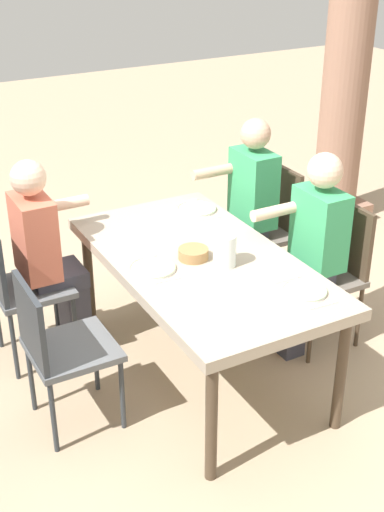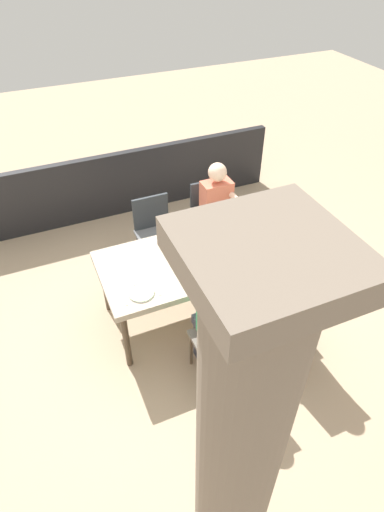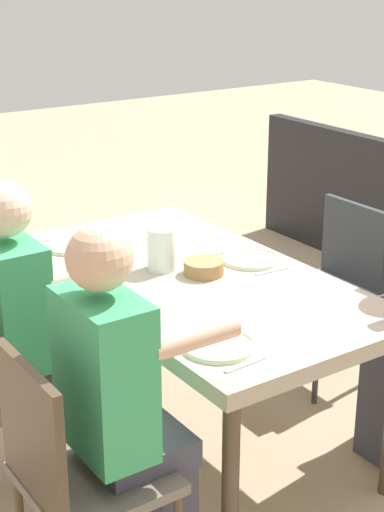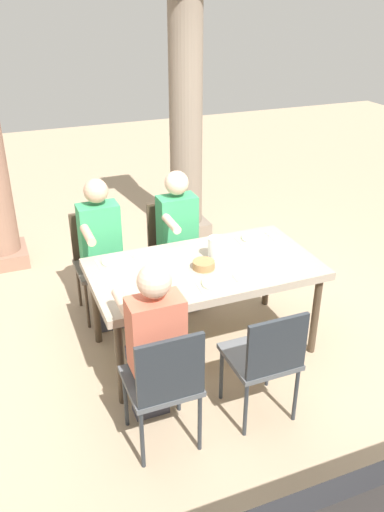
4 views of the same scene
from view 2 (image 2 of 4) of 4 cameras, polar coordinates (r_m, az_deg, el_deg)
The scene contains 22 objects.
ground_plane at distance 4.62m, azimuth -0.22°, elevation -7.49°, with size 16.00×16.00×0.00m, color tan.
dining_table at distance 4.13m, azimuth -0.24°, elevation -0.93°, with size 1.76×0.94×0.77m.
chair_west_north at distance 3.95m, azimuth 13.65°, elevation -8.17°, with size 0.44×0.44×0.93m.
chair_west_south at distance 5.08m, azimuth 2.51°, elevation 5.68°, with size 0.44×0.44×0.93m.
chair_mid_north at distance 3.68m, azimuth 4.36°, elevation -11.69°, with size 0.44×0.44×0.92m.
chair_mid_south at distance 4.88m, azimuth -5.02°, elevation 3.61°, with size 0.44×0.44×0.89m.
diner_woman_green at distance 3.94m, azimuth 12.49°, elevation -4.70°, with size 0.35×0.49×1.30m.
diner_man_white at distance 3.66m, azimuth 3.25°, elevation -8.09°, with size 0.35×0.49×1.28m.
diner_guest_third at distance 4.85m, azimuth 3.59°, elevation 5.84°, with size 0.35×0.49×1.27m.
stone_column_centre at distance 2.24m, azimuth 5.75°, elevation -27.42°, with size 0.48×0.48×2.74m.
patio_railing at distance 5.96m, azimuth -8.47°, elevation 9.87°, with size 4.16×0.10×0.90m, color black.
plate_0 at distance 4.10m, azimuth 9.30°, elevation -0.56°, with size 0.25×0.25×0.02m.
fork_0 at distance 4.17m, azimuth 11.06°, elevation -0.09°, with size 0.02×0.17×0.01m, color silver.
spoon_0 at distance 4.04m, azimuth 7.47°, elevation -1.17°, with size 0.02×0.17×0.01m, color silver.
plate_1 at distance 4.30m, azimuth -1.63°, elevation 2.25°, with size 0.25×0.25×0.02m.
fork_1 at distance 4.35m, azimuth 0.21°, elevation 2.66°, with size 0.02×0.17×0.01m, color silver.
spoon_1 at distance 4.26m, azimuth -3.50°, elevation 1.70°, with size 0.02×0.17×0.01m, color silver.
plate_2 at distance 3.75m, azimuth -6.85°, elevation -4.96°, with size 0.23×0.23×0.02m.
fork_2 at distance 3.78m, azimuth -4.68°, elevation -4.41°, with size 0.02×0.17×0.01m, color silver.
spoon_2 at distance 3.73m, azimuth -9.04°, elevation -5.63°, with size 0.02×0.17×0.01m, color silver.
water_pitcher at distance 3.95m, azimuth -1.56°, elevation -0.45°, with size 0.13×0.13×0.18m.
bread_basket at distance 4.10m, azimuth -0.17°, elevation 0.48°, with size 0.17×0.17×0.06m, color #9E7547.
Camera 2 is at (1.21, 2.87, 3.41)m, focal length 29.65 mm.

